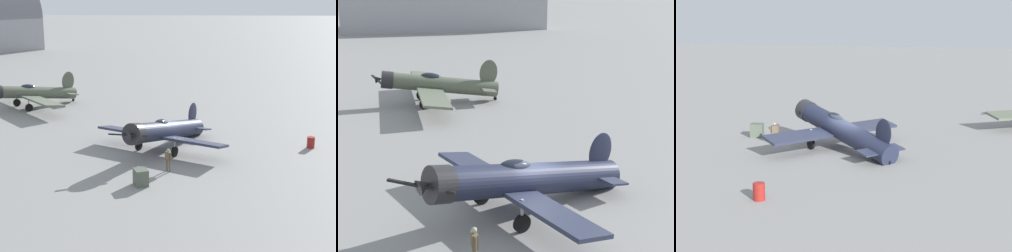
{
  "view_description": "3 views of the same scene",
  "coord_description": "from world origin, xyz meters",
  "views": [
    {
      "loc": [
        -40.12,
        -1.7,
        12.57
      ],
      "look_at": [
        0.0,
        0.0,
        1.8
      ],
      "focal_mm": 55.66,
      "sensor_mm": 36.0,
      "label": 1
    },
    {
      "loc": [
        -20.26,
        -9.31,
        10.76
      ],
      "look_at": [
        6.3,
        4.74,
        1.6
      ],
      "focal_mm": 56.12,
      "sensor_mm": 36.0,
      "label": 2
    },
    {
      "loc": [
        14.5,
        -32.36,
        8.61
      ],
      "look_at": [
        0.0,
        0.0,
        1.8
      ],
      "focal_mm": 54.48,
      "sensor_mm": 36.0,
      "label": 3
    }
  ],
  "objects": [
    {
      "name": "airplane_mid_apron",
      "position": [
        13.87,
        15.17,
        1.58
      ],
      "size": [
        11.2,
        10.24,
        3.52
      ],
      "rotation": [
        0.0,
        0.0,
        2.29
      ],
      "color": "#4C5442",
      "rests_on": "ground_plane"
    },
    {
      "name": "airplane_foreground",
      "position": [
        -0.45,
        0.24,
        1.51
      ],
      "size": [
        10.19,
        10.51,
        3.33
      ],
      "rotation": [
        0.0,
        0.0,
        2.65
      ],
      "color": "#1E2338",
      "rests_on": "ground_plane"
    },
    {
      "name": "ground_crew_mechanic",
      "position": [
        -5.62,
        -0.25,
        1.01
      ],
      "size": [
        0.51,
        0.47,
        1.67
      ],
      "rotation": [
        0.0,
        0.0,
        2.28
      ],
      "color": "brown",
      "rests_on": "ground_plane"
    },
    {
      "name": "ground_plane",
      "position": [
        0.0,
        0.0,
        0.0
      ],
      "size": [
        400.0,
        400.0,
        0.0
      ],
      "primitive_type": "plane",
      "color": "gray"
    }
  ]
}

